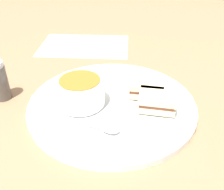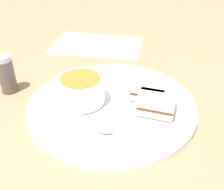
{
  "view_description": "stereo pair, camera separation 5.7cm",
  "coord_description": "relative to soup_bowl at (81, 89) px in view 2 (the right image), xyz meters",
  "views": [
    {
      "loc": [
        0.46,
        -0.14,
        0.35
      ],
      "look_at": [
        0.0,
        0.0,
        0.03
      ],
      "focal_mm": 42.0,
      "sensor_mm": 36.0,
      "label": 1
    },
    {
      "loc": [
        0.47,
        -0.08,
        0.35
      ],
      "look_at": [
        0.0,
        0.0,
        0.03
      ],
      "focal_mm": 42.0,
      "sensor_mm": 36.0,
      "label": 2
    }
  ],
  "objects": [
    {
      "name": "sandwich_half_near",
      "position": [
        0.06,
        0.15,
        -0.01
      ],
      "size": [
        0.09,
        0.1,
        0.03
      ],
      "rotation": [
        0.0,
        0.0,
        1.08
      ],
      "color": "beige",
      "rests_on": "plate"
    },
    {
      "name": "salt_shaker",
      "position": [
        -0.1,
        -0.17,
        -0.0
      ],
      "size": [
        0.04,
        0.04,
        0.09
      ],
      "color": "#4C4742",
      "rests_on": "ground_plane"
    },
    {
      "name": "spoon",
      "position": [
        0.1,
        0.03,
        -0.03
      ],
      "size": [
        0.09,
        0.11,
        0.01
      ],
      "rotation": [
        0.0,
        0.0,
        7.21
      ],
      "color": "silver",
      "rests_on": "plate"
    },
    {
      "name": "menu_sheet",
      "position": [
        -0.36,
        0.08,
        -0.05
      ],
      "size": [
        0.29,
        0.35,
        0.0
      ],
      "rotation": [
        0.0,
        0.0,
        -0.36
      ],
      "color": "white",
      "rests_on": "ground_plane"
    },
    {
      "name": "ground_plane",
      "position": [
        0.01,
        0.07,
        -0.05
      ],
      "size": [
        2.4,
        2.4,
        0.0
      ],
      "primitive_type": "plane",
      "color": "#8E6B4C"
    },
    {
      "name": "plate",
      "position": [
        0.01,
        0.07,
        -0.04
      ],
      "size": [
        0.37,
        0.37,
        0.02
      ],
      "color": "white",
      "rests_on": "ground_plane"
    },
    {
      "name": "sandwich_half_far",
      "position": [
        0.01,
        0.15,
        -0.01
      ],
      "size": [
        0.09,
        0.1,
        0.03
      ],
      "rotation": [
        0.0,
        0.0,
        1.12
      ],
      "color": "beige",
      "rests_on": "plate"
    },
    {
      "name": "soup_bowl",
      "position": [
        0.0,
        0.0,
        0.0
      ],
      "size": [
        0.1,
        0.1,
        0.06
      ],
      "color": "white",
      "rests_on": "plate"
    }
  ]
}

